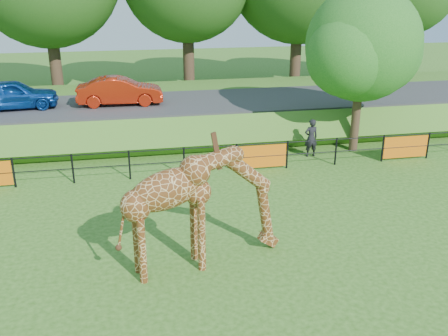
# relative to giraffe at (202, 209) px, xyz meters

# --- Properties ---
(ground) EXTENTS (90.00, 90.00, 0.00)m
(ground) POSITION_rel_giraffe_xyz_m (0.26, -1.74, -1.54)
(ground) COLOR #2E5A16
(ground) RESTS_ON ground
(giraffe) EXTENTS (4.39, 1.70, 3.08)m
(giraffe) POSITION_rel_giraffe_xyz_m (0.00, 0.00, 0.00)
(giraffe) COLOR #5C3013
(giraffe) RESTS_ON ground
(perimeter_fence) EXTENTS (28.07, 0.10, 1.10)m
(perimeter_fence) POSITION_rel_giraffe_xyz_m (0.26, 6.26, -0.99)
(perimeter_fence) COLOR black
(perimeter_fence) RESTS_ON ground
(embankment) EXTENTS (40.00, 9.00, 1.30)m
(embankment) POSITION_rel_giraffe_xyz_m (0.26, 13.76, -0.89)
(embankment) COLOR #2E5A16
(embankment) RESTS_ON ground
(road) EXTENTS (40.00, 5.00, 0.12)m
(road) POSITION_rel_giraffe_xyz_m (0.26, 12.26, -0.18)
(road) COLOR #333336
(road) RESTS_ON embankment
(car_blue) EXTENTS (4.01, 1.93, 1.32)m
(car_blue) POSITION_rel_giraffe_xyz_m (-6.69, 12.31, 0.54)
(car_blue) COLOR #144AAA
(car_blue) RESTS_ON road
(car_red) EXTENTS (3.94, 1.47, 1.28)m
(car_red) POSITION_rel_giraffe_xyz_m (-1.97, 12.23, 0.52)
(car_red) COLOR #B0210C
(car_red) RESTS_ON road
(visitor) EXTENTS (0.61, 0.43, 1.59)m
(visitor) POSITION_rel_giraffe_xyz_m (5.65, 7.43, -0.75)
(visitor) COLOR black
(visitor) RESTS_ON ground
(tree_east) EXTENTS (5.40, 4.71, 6.76)m
(tree_east) POSITION_rel_giraffe_xyz_m (7.86, 7.89, 2.74)
(tree_east) COLOR #362718
(tree_east) RESTS_ON ground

